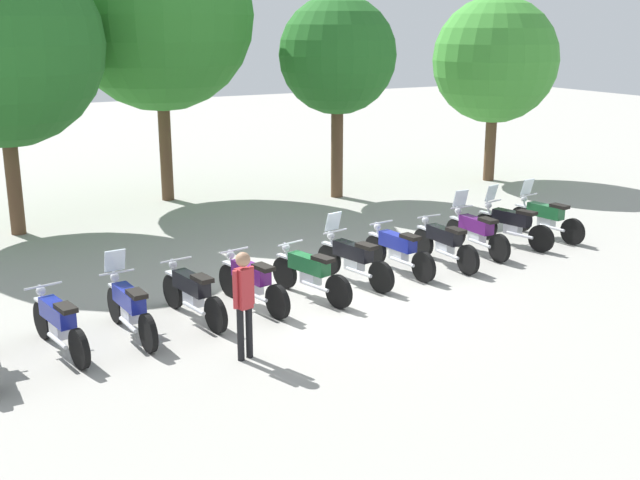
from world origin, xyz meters
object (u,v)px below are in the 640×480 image
(motorcycle_9, at_px, (476,231))
(tree_4, at_px, (495,60))
(motorcycle_2, at_px, (129,307))
(motorcycle_11, at_px, (545,217))
(motorcycle_1, at_px, (58,323))
(tree_3, at_px, (338,56))
(motorcycle_10, at_px, (511,224))
(motorcycle_5, at_px, (310,272))
(motorcycle_7, at_px, (398,249))
(motorcycle_4, at_px, (252,281))
(motorcycle_6, at_px, (353,258))
(motorcycle_3, at_px, (192,292))
(motorcycle_8, at_px, (444,242))
(person_0, at_px, (244,297))
(tree_2, at_px, (159,15))

(motorcycle_9, xyz_separation_m, tree_4, (5.96, 6.60, 3.40))
(motorcycle_2, height_order, motorcycle_11, same)
(motorcycle_1, height_order, tree_3, tree_3)
(motorcycle_2, distance_m, motorcycle_10, 9.55)
(motorcycle_5, height_order, motorcycle_7, same)
(motorcycle_4, bearing_deg, tree_4, -68.74)
(motorcycle_2, height_order, motorcycle_10, same)
(motorcycle_6, bearing_deg, motorcycle_10, -94.28)
(motorcycle_10, height_order, tree_3, tree_3)
(motorcycle_3, height_order, motorcycle_7, same)
(motorcycle_9, xyz_separation_m, tree_3, (0.21, 6.77, 3.65))
(motorcycle_3, xyz_separation_m, motorcycle_4, (1.18, 0.08, 0.00))
(motorcycle_1, distance_m, motorcycle_5, 4.75)
(motorcycle_9, bearing_deg, motorcycle_6, 98.20)
(motorcycle_6, distance_m, tree_3, 8.97)
(motorcycle_9, relative_size, motorcycle_11, 1.00)
(motorcycle_3, relative_size, motorcycle_10, 1.01)
(motorcycle_4, xyz_separation_m, motorcycle_10, (7.11, 0.94, 0.01))
(motorcycle_1, height_order, motorcycle_9, motorcycle_9)
(motorcycle_2, height_order, motorcycle_9, same)
(motorcycle_2, height_order, motorcycle_8, motorcycle_2)
(motorcycle_2, relative_size, motorcycle_3, 1.01)
(person_0, distance_m, tree_3, 12.47)
(motorcycle_2, xyz_separation_m, motorcycle_10, (9.47, 1.24, 0.00))
(motorcycle_1, xyz_separation_m, motorcycle_2, (1.19, 0.14, 0.01))
(motorcycle_4, bearing_deg, tree_3, -49.69)
(tree_3, bearing_deg, motorcycle_4, -128.99)
(motorcycle_8, height_order, tree_4, tree_4)
(motorcycle_1, xyz_separation_m, motorcycle_8, (8.30, 0.88, 0.00))
(motorcycle_6, xyz_separation_m, person_0, (-3.41, -2.43, 0.52))
(motorcycle_4, distance_m, motorcycle_9, 5.99)
(tree_2, bearing_deg, motorcycle_1, -116.70)
(motorcycle_10, distance_m, person_0, 8.72)
(motorcycle_8, height_order, motorcycle_9, motorcycle_9)
(motorcycle_9, xyz_separation_m, motorcycle_10, (1.17, 0.13, 0.00))
(motorcycle_1, xyz_separation_m, motorcycle_4, (3.55, 0.45, 0.00))
(motorcycle_7, bearing_deg, motorcycle_6, 90.36)
(motorcycle_2, distance_m, tree_2, 11.68)
(motorcycle_2, relative_size, motorcycle_8, 1.00)
(motorcycle_6, relative_size, motorcycle_10, 1.01)
(motorcycle_7, height_order, motorcycle_8, same)
(motorcycle_5, bearing_deg, motorcycle_7, -91.79)
(motorcycle_5, xyz_separation_m, tree_2, (0.33, 9.68, 4.80))
(tree_2, bearing_deg, motorcycle_5, -91.93)
(motorcycle_7, distance_m, motorcycle_11, 4.78)
(motorcycle_10, height_order, motorcycle_11, same)
(tree_2, xyz_separation_m, tree_3, (4.63, -2.04, -1.13))
(motorcycle_1, xyz_separation_m, tree_4, (15.44, 7.86, 3.42))
(tree_3, bearing_deg, motorcycle_3, -133.69)
(motorcycle_6, bearing_deg, tree_4, -65.13)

